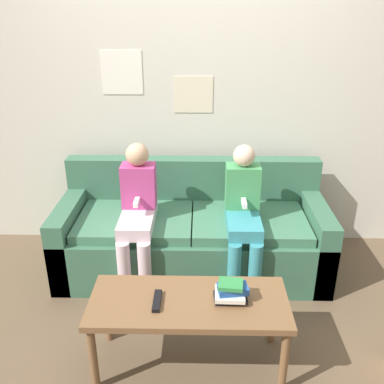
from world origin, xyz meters
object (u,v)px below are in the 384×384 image
(coffee_table, at_px, (189,308))
(tv_remote, at_px, (157,301))
(couch, at_px, (192,235))
(person_right, at_px, (243,213))
(person_left, at_px, (137,211))

(coffee_table, bearing_deg, tv_remote, -172.28)
(tv_remote, bearing_deg, couch, 80.59)
(person_right, bearing_deg, tv_remote, -122.42)
(coffee_table, relative_size, person_right, 1.05)
(couch, height_order, tv_remote, couch)
(person_left, bearing_deg, person_right, -0.19)
(person_left, distance_m, tv_remote, 0.87)
(person_right, height_order, tv_remote, person_right)
(couch, distance_m, coffee_table, 1.01)
(coffee_table, height_order, person_right, person_right)
(person_right, bearing_deg, couch, 151.34)
(person_right, xyz_separation_m, tv_remote, (-0.53, -0.83, -0.11))
(couch, xyz_separation_m, person_right, (0.36, -0.20, 0.29))
(couch, relative_size, person_left, 1.93)
(person_right, relative_size, tv_remote, 5.99)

